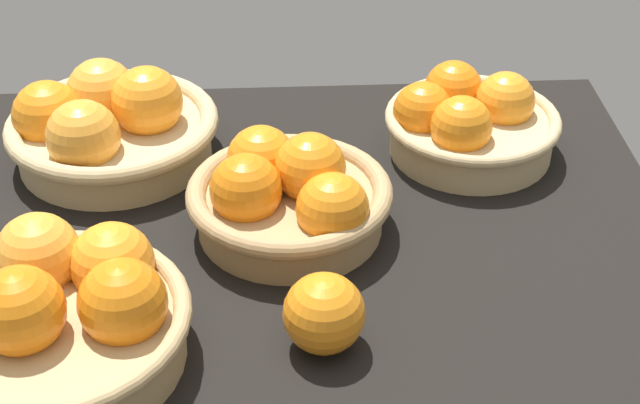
{
  "coord_description": "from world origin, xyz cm",
  "views": [
    {
      "loc": [
        -1.17,
        -80.76,
        65.87
      ],
      "look_at": [
        3.19,
        2.85,
        7.0
      ],
      "focal_mm": 54.37,
      "sensor_mm": 36.0,
      "label": 1
    }
  ],
  "objects_px": {
    "basket_near_left": "(61,315)",
    "loose_orange_front_gap": "(324,313)",
    "basket_center": "(290,195)",
    "basket_far_right": "(467,121)",
    "basket_far_left": "(107,126)"
  },
  "relations": [
    {
      "from": "basket_center",
      "to": "loose_orange_front_gap",
      "type": "xyz_separation_m",
      "value": [
        0.03,
        -0.18,
        -0.01
      ]
    },
    {
      "from": "basket_near_left",
      "to": "loose_orange_front_gap",
      "type": "bearing_deg",
      "value": -0.56
    },
    {
      "from": "basket_far_right",
      "to": "loose_orange_front_gap",
      "type": "xyz_separation_m",
      "value": [
        -0.19,
        -0.33,
        -0.0
      ]
    },
    {
      "from": "basket_near_left",
      "to": "basket_center",
      "type": "xyz_separation_m",
      "value": [
        0.21,
        0.18,
        -0.0
      ]
    },
    {
      "from": "basket_center",
      "to": "basket_far_right",
      "type": "bearing_deg",
      "value": 34.35
    },
    {
      "from": "basket_far_left",
      "to": "basket_center",
      "type": "bearing_deg",
      "value": -35.84
    },
    {
      "from": "basket_far_right",
      "to": "basket_center",
      "type": "xyz_separation_m",
      "value": [
        -0.22,
        -0.15,
        0.0
      ]
    },
    {
      "from": "basket_center",
      "to": "basket_near_left",
      "type": "bearing_deg",
      "value": -139.27
    },
    {
      "from": "basket_far_left",
      "to": "loose_orange_front_gap",
      "type": "height_order",
      "value": "basket_far_left"
    },
    {
      "from": "basket_far_right",
      "to": "loose_orange_front_gap",
      "type": "relative_size",
      "value": 2.75
    },
    {
      "from": "basket_far_left",
      "to": "basket_far_right",
      "type": "bearing_deg",
      "value": -0.7
    },
    {
      "from": "basket_center",
      "to": "loose_orange_front_gap",
      "type": "relative_size",
      "value": 2.89
    },
    {
      "from": "basket_far_right",
      "to": "basket_far_left",
      "type": "height_order",
      "value": "basket_far_left"
    },
    {
      "from": "basket_near_left",
      "to": "basket_far_right",
      "type": "bearing_deg",
      "value": 37.63
    },
    {
      "from": "loose_orange_front_gap",
      "to": "basket_far_left",
      "type": "bearing_deg",
      "value": 125.28
    }
  ]
}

